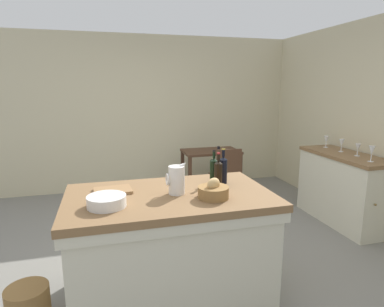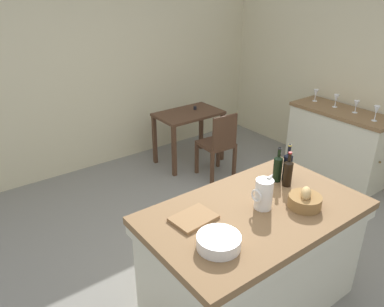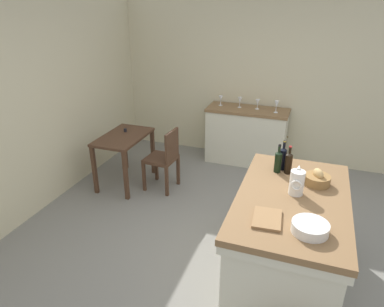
# 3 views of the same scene
# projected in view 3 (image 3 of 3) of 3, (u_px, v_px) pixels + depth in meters

# --- Properties ---
(ground_plane) EXTENTS (6.76, 6.76, 0.00)m
(ground_plane) POSITION_uv_depth(u_px,v_px,m) (233.00, 249.00, 3.87)
(ground_plane) COLOR slate
(wall_back) EXTENTS (5.32, 0.12, 2.60)m
(wall_back) POSITION_uv_depth(u_px,v_px,m) (23.00, 112.00, 4.14)
(wall_back) COLOR beige
(wall_back) RESTS_ON ground
(wall_right) EXTENTS (0.12, 5.20, 2.60)m
(wall_right) POSITION_uv_depth(u_px,v_px,m) (276.00, 82.00, 5.57)
(wall_right) COLOR beige
(wall_right) RESTS_ON ground
(island_table) EXTENTS (1.65, 0.98, 0.90)m
(island_table) POSITION_uv_depth(u_px,v_px,m) (288.00, 234.00, 3.32)
(island_table) COLOR brown
(island_table) RESTS_ON ground
(side_cabinet) EXTENTS (0.52, 1.30, 0.92)m
(side_cabinet) POSITION_uv_depth(u_px,v_px,m) (246.00, 136.00, 5.73)
(side_cabinet) COLOR brown
(side_cabinet) RESTS_ON ground
(writing_desk) EXTENTS (0.90, 0.56, 0.79)m
(writing_desk) POSITION_uv_depth(u_px,v_px,m) (124.00, 144.00, 5.00)
(writing_desk) COLOR #472D1E
(writing_desk) RESTS_ON ground
(wooden_chair) EXTENTS (0.43, 0.43, 0.90)m
(wooden_chair) POSITION_uv_depth(u_px,v_px,m) (164.00, 157.00, 4.89)
(wooden_chair) COLOR #472D1E
(wooden_chair) RESTS_ON ground
(pitcher) EXTENTS (0.17, 0.13, 0.27)m
(pitcher) POSITION_uv_depth(u_px,v_px,m) (297.00, 182.00, 3.14)
(pitcher) COLOR silver
(pitcher) RESTS_ON island_table
(wash_bowl) EXTENTS (0.28, 0.28, 0.08)m
(wash_bowl) POSITION_uv_depth(u_px,v_px,m) (310.00, 228.00, 2.65)
(wash_bowl) COLOR silver
(wash_bowl) RESTS_ON island_table
(bread_basket) EXTENTS (0.24, 0.24, 0.16)m
(bread_basket) POSITION_uv_depth(u_px,v_px,m) (317.00, 179.00, 3.33)
(bread_basket) COLOR olive
(bread_basket) RESTS_ON island_table
(cutting_board) EXTENTS (0.32, 0.24, 0.02)m
(cutting_board) POSITION_uv_depth(u_px,v_px,m) (267.00, 219.00, 2.81)
(cutting_board) COLOR olive
(cutting_board) RESTS_ON island_table
(wine_bottle_dark) EXTENTS (0.07, 0.07, 0.32)m
(wine_bottle_dark) POSITION_uv_depth(u_px,v_px,m) (283.00, 158.00, 3.59)
(wine_bottle_dark) COLOR black
(wine_bottle_dark) RESTS_ON island_table
(wine_bottle_amber) EXTENTS (0.07, 0.07, 0.30)m
(wine_bottle_amber) POSITION_uv_depth(u_px,v_px,m) (278.00, 161.00, 3.54)
(wine_bottle_amber) COLOR black
(wine_bottle_amber) RESTS_ON island_table
(wine_bottle_green) EXTENTS (0.07, 0.07, 0.30)m
(wine_bottle_green) POSITION_uv_depth(u_px,v_px,m) (289.00, 162.00, 3.51)
(wine_bottle_green) COLOR black
(wine_bottle_green) RESTS_ON island_table
(wine_glass_far_left) EXTENTS (0.07, 0.07, 0.18)m
(wine_glass_far_left) POSITION_uv_depth(u_px,v_px,m) (276.00, 105.00, 5.32)
(wine_glass_far_left) COLOR white
(wine_glass_far_left) RESTS_ON side_cabinet
(wine_glass_left) EXTENTS (0.07, 0.07, 0.15)m
(wine_glass_left) POSITION_uv_depth(u_px,v_px,m) (258.00, 103.00, 5.49)
(wine_glass_left) COLOR white
(wine_glass_left) RESTS_ON side_cabinet
(wine_glass_middle) EXTENTS (0.07, 0.07, 0.17)m
(wine_glass_middle) POSITION_uv_depth(u_px,v_px,m) (240.00, 100.00, 5.57)
(wine_glass_middle) COLOR white
(wine_glass_middle) RESTS_ON side_cabinet
(wine_glass_right) EXTENTS (0.07, 0.07, 0.16)m
(wine_glass_right) POSITION_uv_depth(u_px,v_px,m) (221.00, 99.00, 5.67)
(wine_glass_right) COLOR white
(wine_glass_right) RESTS_ON side_cabinet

